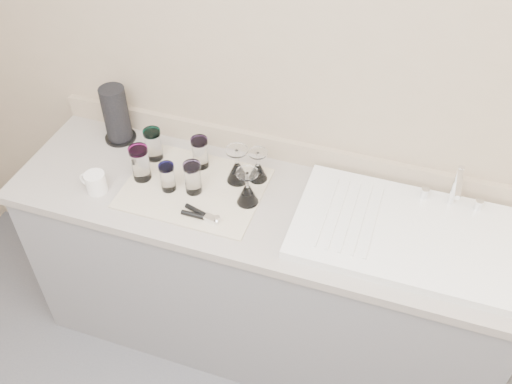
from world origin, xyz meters
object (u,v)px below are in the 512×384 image
(tumbler_teal, at_px, (153,144))
(paper_towel_roll, at_px, (116,115))
(sink_unit, at_px, (406,233))
(tumbler_blue, at_px, (167,177))
(goblet_back_left, at_px, (237,170))
(goblet_back_right, at_px, (258,170))
(tumbler_magenta, at_px, (140,163))
(can_opener, at_px, (201,215))
(tumbler_purple, at_px, (200,152))
(tumbler_lavender, at_px, (193,178))
(goblet_front_right, at_px, (247,192))
(white_mug, at_px, (95,182))

(tumbler_teal, distance_m, paper_towel_roll, 0.23)
(sink_unit, height_order, tumbler_blue, sink_unit)
(goblet_back_left, distance_m, goblet_back_right, 0.08)
(sink_unit, relative_size, tumbler_magenta, 5.33)
(goblet_back_left, xyz_separation_m, can_opener, (-0.06, -0.24, -0.04))
(tumbler_teal, xyz_separation_m, paper_towel_roll, (-0.21, 0.08, 0.05))
(sink_unit, relative_size, tumbler_purple, 5.86)
(sink_unit, bearing_deg, can_opener, -168.06)
(tumbler_magenta, height_order, goblet_back_left, goblet_back_left)
(sink_unit, relative_size, tumbler_blue, 6.65)
(tumbler_lavender, relative_size, goblet_back_left, 0.87)
(tumbler_teal, xyz_separation_m, can_opener, (0.32, -0.26, -0.06))
(goblet_front_right, relative_size, paper_towel_roll, 0.59)
(sink_unit, height_order, tumbler_purple, sink_unit)
(tumbler_blue, height_order, white_mug, tumbler_blue)
(tumbler_teal, xyz_separation_m, goblet_back_right, (0.46, 0.01, -0.03))
(goblet_back_left, bearing_deg, tumbler_teal, 176.93)
(goblet_front_right, bearing_deg, tumbler_magenta, -179.44)
(tumbler_purple, relative_size, goblet_back_right, 1.01)
(tumbler_teal, distance_m, can_opener, 0.42)
(can_opener, bearing_deg, tumbler_blue, 150.36)
(goblet_front_right, xyz_separation_m, white_mug, (-0.60, -0.12, -0.02))
(tumbler_blue, relative_size, can_opener, 0.79)
(tumbler_lavender, xyz_separation_m, goblet_back_left, (0.14, 0.12, -0.02))
(tumbler_teal, relative_size, goblet_front_right, 0.93)
(tumbler_magenta, xyz_separation_m, tumbler_blue, (0.13, -0.03, -0.02))
(tumbler_blue, bearing_deg, goblet_back_right, 28.50)
(goblet_back_right, height_order, white_mug, goblet_back_right)
(tumbler_magenta, distance_m, tumbler_lavender, 0.23)
(tumbler_blue, distance_m, can_opener, 0.22)
(paper_towel_roll, bearing_deg, can_opener, -32.79)
(tumbler_purple, height_order, tumbler_lavender, tumbler_purple)
(white_mug, bearing_deg, tumbler_blue, 18.86)
(tumbler_purple, relative_size, white_mug, 1.19)
(goblet_back_left, distance_m, paper_towel_roll, 0.60)
(sink_unit, xyz_separation_m, tumbler_blue, (-0.94, -0.05, 0.05))
(can_opener, bearing_deg, white_mug, 178.59)
(tumbler_teal, bearing_deg, white_mug, -118.54)
(goblet_back_right, height_order, goblet_front_right, goblet_front_right)
(tumbler_lavender, bearing_deg, tumbler_teal, 150.01)
(tumbler_teal, distance_m, tumbler_lavender, 0.28)
(sink_unit, xyz_separation_m, goblet_front_right, (-0.61, -0.02, 0.04))
(white_mug, bearing_deg, tumbler_teal, 61.46)
(goblet_front_right, bearing_deg, can_opener, -135.59)
(sink_unit, bearing_deg, goblet_front_right, -177.85)
(goblet_back_left, bearing_deg, tumbler_purple, 168.74)
(tumbler_blue, bearing_deg, paper_towel_roll, 145.63)
(goblet_back_left, relative_size, can_opener, 1.02)
(tumbler_teal, relative_size, tumbler_purple, 1.02)
(tumbler_purple, distance_m, can_opener, 0.31)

